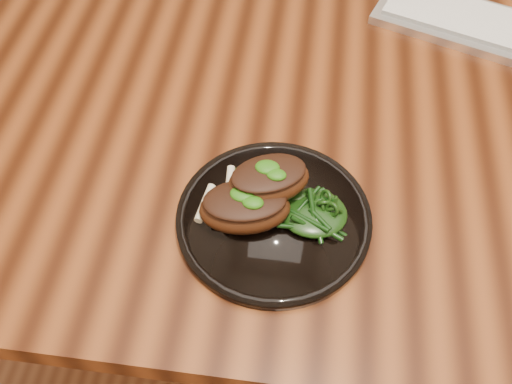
# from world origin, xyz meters

# --- Properties ---
(desk) EXTENTS (1.60, 0.80, 0.75)m
(desk) POSITION_xyz_m (0.00, 0.00, 0.67)
(desk) COLOR black
(desk) RESTS_ON ground
(plate) EXTENTS (0.26, 0.26, 0.02)m
(plate) POSITION_xyz_m (-0.18, -0.19, 0.76)
(plate) COLOR black
(plate) RESTS_ON desk
(lamb_chop_front) EXTENTS (0.13, 0.10, 0.05)m
(lamb_chop_front) POSITION_xyz_m (-0.22, -0.20, 0.79)
(lamb_chop_front) COLOR #401D0C
(lamb_chop_front) RESTS_ON plate
(lamb_chop_back) EXTENTS (0.13, 0.11, 0.05)m
(lamb_chop_back) POSITION_xyz_m (-0.19, -0.16, 0.81)
(lamb_chop_back) COLOR #401D0C
(lamb_chop_back) RESTS_ON plate
(herb_smear) EXTENTS (0.08, 0.05, 0.00)m
(herb_smear) POSITION_xyz_m (-0.21, -0.13, 0.77)
(herb_smear) COLOR #144A07
(herb_smear) RESTS_ON plate
(greens_heap) EXTENTS (0.09, 0.08, 0.03)m
(greens_heap) POSITION_xyz_m (-0.13, -0.18, 0.78)
(greens_heap) COLOR black
(greens_heap) RESTS_ON plate
(keyboard) EXTENTS (0.49, 0.29, 0.02)m
(keyboard) POSITION_xyz_m (0.18, 0.24, 0.76)
(keyboard) COLOR silver
(keyboard) RESTS_ON desk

